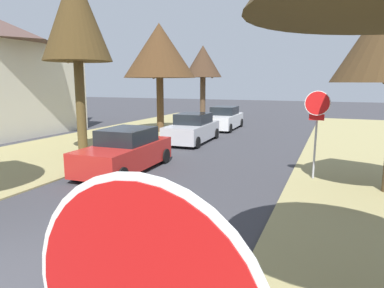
{
  "coord_description": "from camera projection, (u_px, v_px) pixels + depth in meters",
  "views": [
    {
      "loc": [
        4.88,
        -3.66,
        3.27
      ],
      "look_at": [
        0.67,
        6.6,
        1.29
      ],
      "focal_mm": 32.52,
      "sensor_mm": 36.0,
      "label": 1
    }
  ],
  "objects": [
    {
      "name": "parked_sedan_red",
      "position": [
        125.0,
        152.0,
        12.9
      ],
      "size": [
        2.07,
        4.46,
        1.57
      ],
      "color": "red",
      "rests_on": "ground"
    },
    {
      "name": "street_tree_left_far",
      "position": [
        203.0,
        62.0,
        29.78
      ],
      "size": [
        3.26,
        3.26,
        6.31
      ],
      "color": "#4D3929",
      "rests_on": "grass_verge_left"
    },
    {
      "name": "street_tree_left_mid_b",
      "position": [
        159.0,
        51.0,
        22.09
      ],
      "size": [
        4.6,
        4.6,
        6.89
      ],
      "color": "brown",
      "rests_on": "grass_verge_left"
    },
    {
      "name": "parked_motorcycle",
      "position": [
        150.0,
        230.0,
        6.64
      ],
      "size": [
        0.6,
        2.05,
        0.97
      ],
      "color": "black",
      "rests_on": "ground"
    },
    {
      "name": "ground_plane",
      "position": [
        3.0,
        283.0,
        5.74
      ],
      "size": [
        120.0,
        120.0,
        0.0
      ],
      "primitive_type": "plane",
      "color": "#38383D"
    },
    {
      "name": "stop_sign_far",
      "position": [
        317.0,
        116.0,
        11.43
      ],
      "size": [
        0.81,
        0.5,
        2.95
      ],
      "color": "#9EA0A5",
      "rests_on": "grass_verge_right"
    },
    {
      "name": "parked_sedan_white",
      "position": [
        224.0,
        119.0,
        24.45
      ],
      "size": [
        2.07,
        4.46,
        1.57
      ],
      "color": "white",
      "rests_on": "ground"
    },
    {
      "name": "street_tree_left_mid_a",
      "position": [
        76.0,
        16.0,
        14.85
      ],
      "size": [
        2.97,
        2.97,
        8.06
      ],
      "color": "brown",
      "rests_on": "grass_verge_left"
    },
    {
      "name": "parked_sedan_silver",
      "position": [
        192.0,
        129.0,
        19.09
      ],
      "size": [
        2.07,
        4.46,
        1.57
      ],
      "color": "#BCBCC1",
      "rests_on": "ground"
    }
  ]
}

